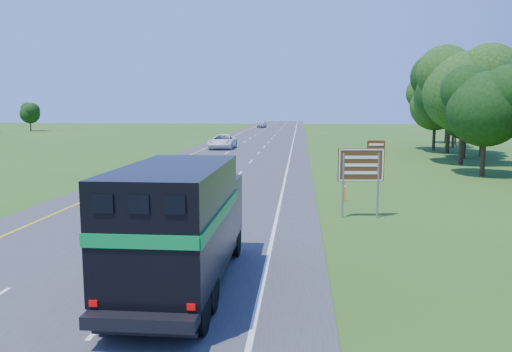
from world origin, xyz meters
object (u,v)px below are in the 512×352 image
object	(u,v)px
horse_truck	(181,222)
white_suv	(223,141)
far_car	(262,124)
exit_sign	(362,168)

from	to	relation	value
horse_truck	white_suv	size ratio (longest dim) A/B	1.28
white_suv	far_car	distance (m)	65.56
horse_truck	far_car	bearing A→B (deg)	93.25
horse_truck	white_suv	xyz separation A→B (m)	(-6.45, 48.85, -1.06)
exit_sign	far_car	bearing A→B (deg)	92.02
horse_truck	exit_sign	xyz separation A→B (m)	(6.29, 10.07, 0.41)
exit_sign	horse_truck	bearing A→B (deg)	-126.94
far_car	exit_sign	xyz separation A→B (m)	(12.77, -104.34, 1.51)
exit_sign	white_suv	bearing A→B (deg)	103.22
far_car	exit_sign	distance (m)	105.13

